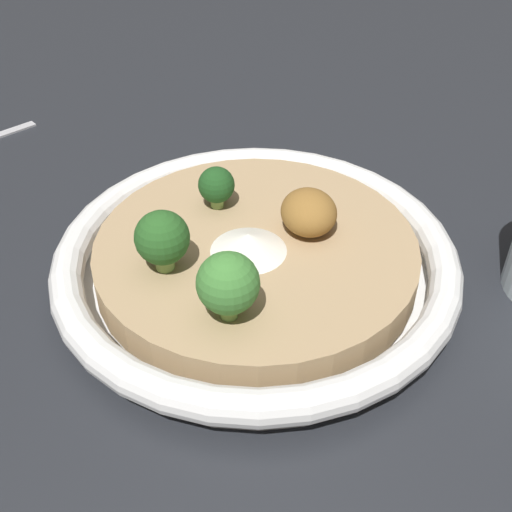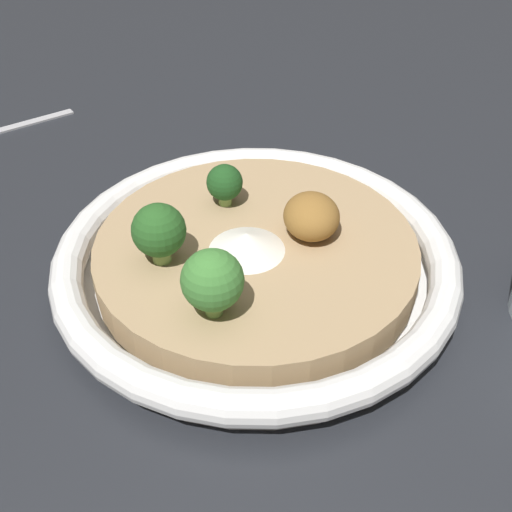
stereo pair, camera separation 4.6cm
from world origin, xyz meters
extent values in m
plane|color=#23262B|center=(0.00, 0.00, 0.00)|extent=(6.00, 6.00, 0.00)
cylinder|color=white|center=(0.00, 0.00, 0.00)|extent=(0.27, 0.27, 0.01)
torus|color=white|center=(0.00, 0.00, 0.02)|extent=(0.29, 0.29, 0.02)
cylinder|color=tan|center=(0.00, 0.00, 0.02)|extent=(0.23, 0.23, 0.03)
cone|color=white|center=(0.01, -0.01, 0.04)|extent=(0.05, 0.05, 0.01)
ellipsoid|color=olive|center=(-0.01, 0.04, 0.05)|extent=(0.04, 0.04, 0.03)
cylinder|color=#84A856|center=(-0.05, -0.02, 0.04)|extent=(0.01, 0.01, 0.01)
sphere|color=#1E4C1E|center=(-0.05, -0.02, 0.05)|extent=(0.03, 0.03, 0.03)
cylinder|color=#84A856|center=(0.01, -0.07, 0.04)|extent=(0.01, 0.01, 0.02)
sphere|color=#285B23|center=(0.01, -0.07, 0.06)|extent=(0.04, 0.04, 0.04)
cylinder|color=#759E4C|center=(0.07, -0.03, 0.04)|extent=(0.02, 0.02, 0.02)
sphere|color=#428438|center=(0.07, -0.03, 0.06)|extent=(0.04, 0.04, 0.04)
cube|color=#B7B7BC|center=(-0.25, -0.23, 0.00)|extent=(0.08, 0.12, 0.00)
camera|label=1|loc=(0.35, -0.07, 0.32)|focal=45.00mm
camera|label=2|loc=(0.36, -0.03, 0.32)|focal=45.00mm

